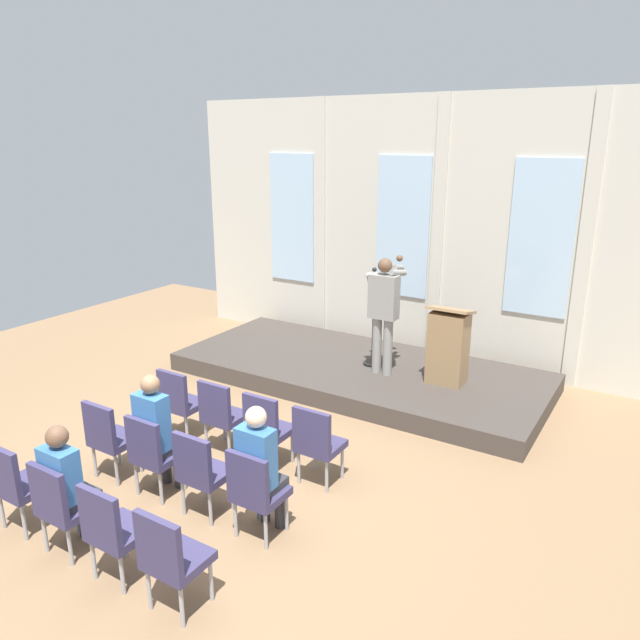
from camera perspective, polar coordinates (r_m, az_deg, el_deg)
The scene contains 21 objects.
ground_plane at distance 6.77m, azimuth -13.31°, elevation -16.77°, with size 14.46×14.46×0.00m, color #846647.
rear_partition at distance 10.39m, azimuth 8.10°, elevation 8.40°, with size 8.43×0.14×4.37m.
stage_platform at distance 9.59m, azimuth 3.69°, elevation -4.90°, with size 5.73×2.49×0.28m, color #3F3833.
speaker at distance 8.88m, azimuth 6.06°, elevation 1.19°, with size 0.51×0.69×1.76m.
mic_stand at distance 9.42m, azimuth 4.99°, elevation -2.27°, with size 0.28×0.28×1.55m.
lectern at distance 8.83m, azimuth 12.03°, elevation -2.43°, with size 0.60×0.48×1.16m.
chair_r0_c0 at distance 7.85m, azimuth -13.14°, elevation -7.36°, with size 0.46×0.44×0.94m.
chair_r0_c1 at distance 7.42m, azimuth -9.34°, elevation -8.60°, with size 0.46×0.44×0.94m.
chair_r0_c2 at distance 7.03m, azimuth -5.07°, elevation -9.94°, with size 0.46×0.44×0.94m.
chair_r0_c3 at distance 6.69m, azimuth -0.29°, elevation -11.36°, with size 0.46×0.44×0.94m.
chair_r1_c0 at distance 7.20m, azimuth -19.33°, elevation -10.23°, with size 0.46×0.44×0.94m.
chair_r1_c1 at distance 6.73m, azimuth -15.56°, elevation -11.86°, with size 0.46×0.44×0.94m.
audience_r1_c1 at distance 6.67m, azimuth -15.23°, elevation -9.89°, with size 0.36×0.39×1.38m.
chair_r1_c2 at distance 6.30m, azimuth -11.20°, elevation -13.66°, with size 0.46×0.44×0.94m.
chair_r1_c3 at distance 5.91m, azimuth -6.15°, elevation -15.61°, with size 0.46×0.44×0.94m.
audience_r1_c3 at distance 5.85m, azimuth -5.73°, elevation -13.46°, with size 0.36×0.39×1.36m.
chair_r2_c0 at distance 6.67m, azimuth -26.78°, elevation -13.46°, with size 0.46×0.44×0.94m.
chair_r2_c1 at distance 6.16m, azimuth -23.27°, elevation -15.60°, with size 0.46×0.44×0.94m.
audience_r2_c1 at distance 6.11m, azimuth -22.82°, elevation -13.88°, with size 0.36×0.39×1.28m.
chair_r2_c2 at distance 5.68m, azimuth -19.06°, elevation -18.04°, with size 0.46×0.44×0.94m.
chair_r2_c3 at distance 5.25m, azimuth -13.98°, elevation -20.78°, with size 0.46×0.44×0.94m.
Camera 1 is at (4.13, -3.87, 3.71)m, focal length 33.82 mm.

